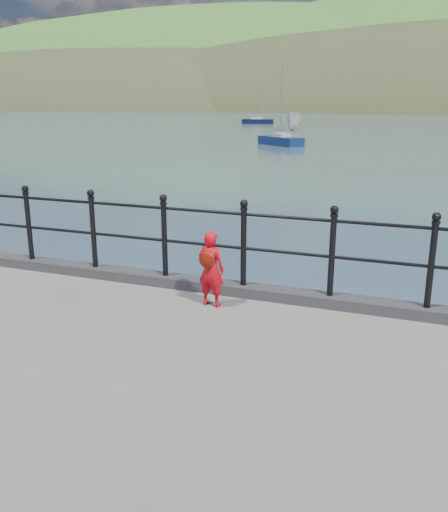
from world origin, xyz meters
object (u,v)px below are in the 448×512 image
at_px(child, 211,268).
at_px(sailboat_port, 280,141).
at_px(launch_white, 292,121).
at_px(sailboat_left, 258,121).
at_px(railing, 203,234).

xyz_separation_m(child, sailboat_port, (-9.32, 38.43, -1.17)).
height_order(child, launch_white, launch_white).
xyz_separation_m(child, sailboat_left, (-24.04, 79.35, -1.17)).
height_order(railing, sailboat_port, sailboat_port).
relative_size(launch_white, sailboat_port, 0.85).
bearing_deg(sailboat_port, launch_white, 141.59).
bearing_deg(sailboat_port, child, -36.45).
xyz_separation_m(railing, child, (0.33, -0.53, -0.31)).
relative_size(railing, child, 18.01).
xyz_separation_m(child, launch_white, (-14.12, 61.68, -0.38)).
xyz_separation_m(launch_white, sailboat_left, (-9.92, 17.67, -0.79)).
distance_m(railing, sailboat_port, 38.98).
height_order(launch_white, sailboat_left, sailboat_left).
relative_size(railing, sailboat_port, 2.61).
bearing_deg(sailboat_port, railing, -36.75).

